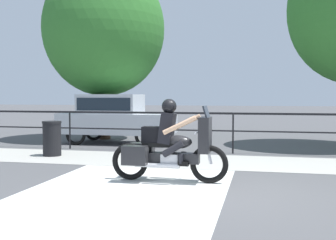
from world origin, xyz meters
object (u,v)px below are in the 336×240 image
at_px(motorcycle, 168,146).
at_px(parked_car, 115,116).
at_px(trash_bin, 52,139).
at_px(tree_behind_car, 104,30).

relative_size(motorcycle, parked_car, 0.59).
height_order(parked_car, trash_bin, parked_car).
xyz_separation_m(motorcycle, tree_behind_car, (-4.10, 7.22, 3.47)).
distance_m(motorcycle, parked_car, 6.77).
xyz_separation_m(motorcycle, trash_bin, (-3.90, 2.67, -0.21)).
bearing_deg(tree_behind_car, motorcycle, -60.42).
bearing_deg(motorcycle, trash_bin, 145.88).
height_order(motorcycle, parked_car, parked_car).
xyz_separation_m(parked_car, tree_behind_car, (-0.87, 1.27, 3.20)).
relative_size(parked_car, trash_bin, 4.05).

